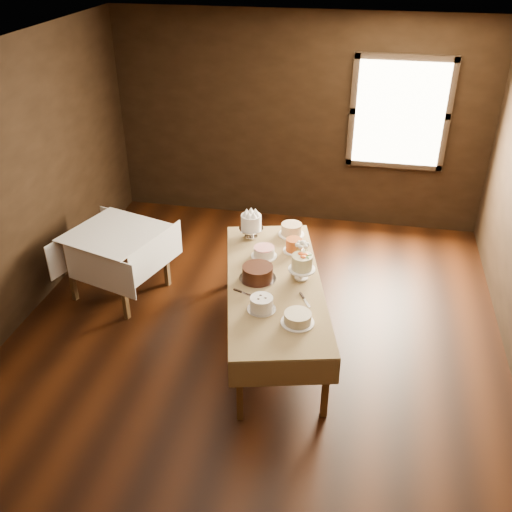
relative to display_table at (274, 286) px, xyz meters
The scene contains 20 objects.
floor 0.70m from the display_table, 139.64° to the right, with size 5.00×6.00×0.01m, color black.
ceiling 2.16m from the display_table, 139.64° to the right, with size 5.00×6.00×0.01m, color beige.
wall_back 2.94m from the display_table, 93.82° to the left, with size 5.00×0.02×2.80m, color black.
window 3.14m from the display_table, 68.22° to the left, with size 1.10×0.05×1.30m, color #FFEABF.
display_table is the anchor object (origin of this frame).
side_table 1.93m from the display_table, 164.68° to the left, with size 1.16×1.16×0.78m.
cake_meringue 0.93m from the display_table, 116.10° to the left, with size 0.27×0.27×0.28m.
cake_speckled 0.97m from the display_table, 88.64° to the left, with size 0.29×0.29×0.13m.
cake_lattice 0.49m from the display_table, 112.92° to the left, with size 0.30×0.30×0.10m.
cake_caramel 0.63m from the display_table, 80.85° to the left, with size 0.24×0.24×0.14m.
cake_chocolate 0.20m from the display_table, behind, with size 0.41×0.41×0.14m.
cake_flowers 0.32m from the display_table, 21.80° to the left, with size 0.26×0.26×0.27m.
cake_swirl 0.50m from the display_table, 93.84° to the right, with size 0.26×0.26×0.13m.
cake_cream 0.70m from the display_table, 63.18° to the right, with size 0.29×0.29×0.10m.
cake_server_b 0.46m from the display_table, 40.54° to the right, with size 0.24×0.03×0.01m, color silver.
cake_server_c 0.28m from the display_table, 122.84° to the left, with size 0.24×0.03×0.01m, color silver.
cake_server_d 0.37m from the display_table, 57.47° to the left, with size 0.24×0.03×0.01m, color silver.
cake_server_e 0.34m from the display_table, 125.45° to the right, with size 0.24×0.03×0.01m, color silver.
flower_vase 0.35m from the display_table, 46.03° to the left, with size 0.12×0.12×0.12m, color #2D2823.
flower_bouquet 0.44m from the display_table, 46.03° to the left, with size 0.14×0.14×0.20m, color white, non-canonical shape.
Camera 1 is at (0.94, -4.43, 3.75)m, focal length 40.25 mm.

